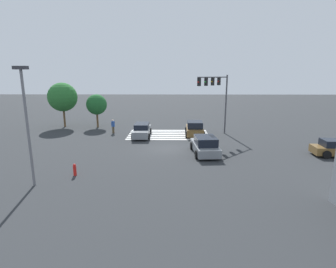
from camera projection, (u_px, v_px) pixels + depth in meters
ground_plane at (168, 148)px, 25.19m from camera, size 143.52×143.52×0.00m
crosswalk_markings at (169, 134)px, 31.06m from camera, size 9.48×5.35×0.01m
traffic_signal_mast at (217, 91)px, 29.23m from camera, size 3.93×3.93×6.92m
car_1 at (195, 129)px, 30.45m from camera, size 2.28×4.21×1.70m
car_2 at (142, 130)px, 29.94m from camera, size 2.04×4.72×1.50m
car_3 at (205, 146)px, 23.29m from camera, size 2.43×4.64×1.62m
pedestrian at (113, 126)px, 31.60m from camera, size 0.41×0.41×1.68m
street_light_pole_a at (26, 116)px, 15.77m from camera, size 0.80×0.36×7.42m
tree_corner_a at (63, 97)px, 34.91m from camera, size 3.82×3.82×5.94m
tree_corner_b at (97, 105)px, 34.78m from camera, size 2.70×2.70×4.43m
fire_hydrant at (75, 170)px, 18.31m from camera, size 0.22×0.22×0.86m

